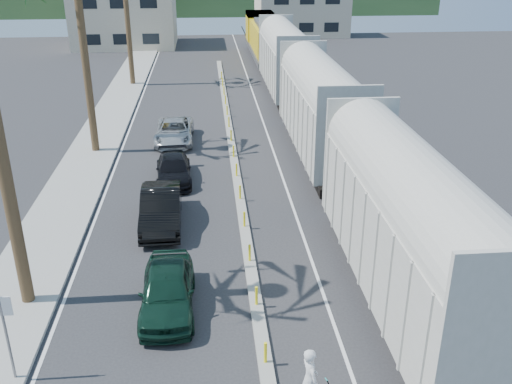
% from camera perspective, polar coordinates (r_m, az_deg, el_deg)
% --- Properties ---
extents(sidewalk, '(3.00, 90.00, 0.15)m').
position_cam_1_polar(sidewalk, '(39.01, -15.27, 5.44)').
color(sidewalk, gray).
rests_on(sidewalk, ground).
extents(rails, '(1.56, 100.00, 0.06)m').
position_cam_1_polar(rails, '(41.76, 4.09, 7.34)').
color(rails, black).
rests_on(rails, ground).
extents(median, '(0.45, 60.00, 0.85)m').
position_cam_1_polar(median, '(33.63, -2.24, 3.41)').
color(median, gray).
rests_on(median, ground).
extents(lane_markings, '(9.42, 90.00, 0.01)m').
position_cam_1_polar(lane_markings, '(38.40, -5.86, 5.77)').
color(lane_markings, silver).
rests_on(lane_markings, ground).
extents(freight_train, '(3.00, 60.94, 5.85)m').
position_cam_1_polar(freight_train, '(38.53, 4.82, 10.35)').
color(freight_train, '#B3B1A4').
rests_on(freight_train, ground).
extents(street_sign, '(0.60, 0.08, 3.00)m').
position_cam_1_polar(street_sign, '(17.68, -23.85, -12.09)').
color(street_sign, slate).
rests_on(street_sign, ground).
extents(buildings, '(38.00, 27.00, 10.00)m').
position_cam_1_polar(buildings, '(83.69, -8.90, 18.34)').
color(buildings, '#C0B198').
rests_on(buildings, ground).
extents(car_lead, '(1.90, 4.60, 1.56)m').
position_cam_1_polar(car_lead, '(20.09, -8.85, -9.63)').
color(car_lead, black).
rests_on(car_lead, ground).
extents(car_second, '(2.00, 5.08, 1.65)m').
position_cam_1_polar(car_second, '(25.85, -9.47, -1.61)').
color(car_second, black).
rests_on(car_second, ground).
extents(car_third, '(2.34, 4.69, 1.30)m').
position_cam_1_polar(car_third, '(30.67, -8.24, 2.26)').
color(car_third, black).
rests_on(car_third, ground).
extents(car_rear, '(2.47, 5.15, 1.42)m').
position_cam_1_polar(car_rear, '(36.87, -8.18, 6.04)').
color(car_rear, '#AFB2B4').
rests_on(car_rear, ground).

